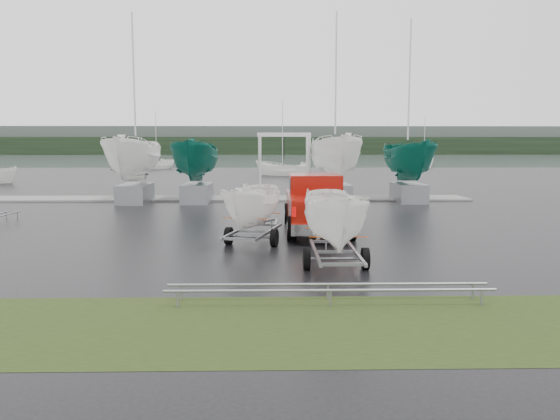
% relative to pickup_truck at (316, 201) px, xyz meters
% --- Properties ---
extents(ground_plane, '(120.00, 120.00, 0.00)m').
position_rel_pickup_truck_xyz_m(ground_plane, '(-4.58, -0.69, -1.14)').
color(ground_plane, black).
rests_on(ground_plane, ground).
extents(lake, '(300.00, 300.00, 0.00)m').
position_rel_pickup_truck_xyz_m(lake, '(-4.58, 99.31, -1.14)').
color(lake, slate).
rests_on(lake, ground).
extents(grass_verge, '(40.00, 40.00, 0.00)m').
position_rel_pickup_truck_xyz_m(grass_verge, '(-4.58, -11.69, -1.13)').
color(grass_verge, black).
rests_on(grass_verge, ground).
extents(dock, '(30.00, 3.00, 0.12)m').
position_rel_pickup_truck_xyz_m(dock, '(-4.58, 12.31, -1.09)').
color(dock, gray).
rests_on(dock, ground).
extents(treeline, '(300.00, 8.00, 6.00)m').
position_rel_pickup_truck_xyz_m(treeline, '(-4.58, 169.31, 1.86)').
color(treeline, black).
rests_on(treeline, ground).
extents(far_hill, '(300.00, 6.00, 10.00)m').
position_rel_pickup_truck_xyz_m(far_hill, '(-4.58, 177.31, 3.86)').
color(far_hill, '#4C5651').
rests_on(far_hill, ground).
extents(pickup_truck, '(2.46, 6.57, 2.18)m').
position_rel_pickup_truck_xyz_m(pickup_truck, '(0.00, 0.00, 0.00)').
color(pickup_truck, maroon).
rests_on(pickup_truck, ground).
extents(trailer_hitched, '(1.78, 3.61, 4.92)m').
position_rel_pickup_truck_xyz_m(trailer_hitched, '(-0.05, -6.81, 1.54)').
color(trailer_hitched, gray).
rests_on(trailer_hitched, ground).
extents(trailer_parked, '(2.04, 3.78, 4.64)m').
position_rel_pickup_truck_xyz_m(trailer_parked, '(-2.42, -3.20, 1.39)').
color(trailer_parked, gray).
rests_on(trailer_parked, ground).
extents(boat_hoist, '(3.30, 2.18, 4.12)m').
position_rel_pickup_truck_xyz_m(boat_hoist, '(-0.94, 12.31, 1.53)').
color(boat_hoist, silver).
rests_on(boat_hoist, ground).
extents(keelboat_0, '(2.74, 3.20, 10.92)m').
position_rel_pickup_truck_xyz_m(keelboat_0, '(-9.69, 10.31, 3.22)').
color(keelboat_0, gray).
rests_on(keelboat_0, ground).
extents(keelboat_1, '(2.55, 3.20, 7.88)m').
position_rel_pickup_truck_xyz_m(keelboat_1, '(-6.11, 10.51, 2.92)').
color(keelboat_1, gray).
rests_on(keelboat_1, ground).
extents(keelboat_2, '(2.82, 3.20, 11.01)m').
position_rel_pickup_truck_xyz_m(keelboat_2, '(2.03, 10.31, 3.36)').
color(keelboat_2, gray).
rests_on(keelboat_2, ground).
extents(keelboat_3, '(2.51, 3.20, 10.68)m').
position_rel_pickup_truck_xyz_m(keelboat_3, '(6.43, 10.61, 2.85)').
color(keelboat_3, gray).
rests_on(keelboat_3, ground).
extents(mast_rack_2, '(7.00, 0.56, 0.06)m').
position_rel_pickup_truck_xyz_m(mast_rack_2, '(-0.58, -10.19, -0.79)').
color(mast_rack_2, gray).
rests_on(mast_rack_2, ground).
extents(moored_boat_1, '(3.28, 3.29, 11.08)m').
position_rel_pickup_truck_xyz_m(moored_boat_1, '(-17.54, 54.90, -1.13)').
color(moored_boat_1, white).
rests_on(moored_boat_1, ground).
extents(moored_boat_2, '(3.42, 3.39, 11.33)m').
position_rel_pickup_truck_xyz_m(moored_boat_2, '(-0.39, 38.58, -1.13)').
color(moored_boat_2, white).
rests_on(moored_boat_2, ground).
extents(moored_boat_3, '(3.14, 3.21, 11.68)m').
position_rel_pickup_truck_xyz_m(moored_boat_3, '(22.38, 63.63, -1.13)').
color(moored_boat_3, white).
rests_on(moored_boat_3, ground).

